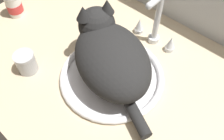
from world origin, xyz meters
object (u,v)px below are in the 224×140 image
faucet (155,25)px  cat (109,53)px  metal_jar (26,62)px  pill_bottle (14,4)px  sink_basin (112,76)px

faucet → cat: 20.60cm
metal_jar → cat: bearing=39.6°
pill_bottle → metal_jar: pill_bottle is taller
pill_bottle → metal_jar: size_ratio=1.50×
faucet → cat: bearing=-96.0°
pill_bottle → metal_jar: (26.05, -13.31, -1.35)cm
cat → pill_bottle: 46.44cm
sink_basin → metal_jar: (-22.19, -15.57, 2.62)cm
sink_basin → pill_bottle: pill_bottle is taller
cat → pill_bottle: cat is taller
faucet → metal_jar: bearing=-121.0°
sink_basin → cat: cat is taller
pill_bottle → sink_basin: bearing=2.7°
cat → pill_bottle: (-46.10, -3.25, -4.59)cm
cat → metal_jar: cat is taller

